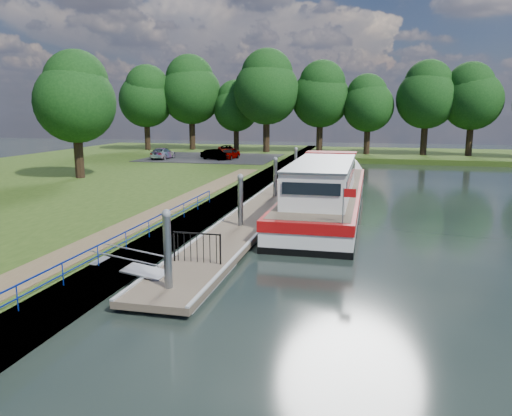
% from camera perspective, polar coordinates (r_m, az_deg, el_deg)
% --- Properties ---
extents(ground, '(160.00, 160.00, 0.00)m').
position_cam_1_polar(ground, '(16.94, -9.22, -9.65)').
color(ground, black).
rests_on(ground, ground).
extents(riverbank, '(32.00, 90.00, 0.78)m').
position_cam_1_polar(riverbank, '(38.61, -25.85, 1.69)').
color(riverbank, '#284012').
rests_on(riverbank, ground).
extents(bank_edge, '(1.10, 90.00, 0.78)m').
position_cam_1_polar(bank_edge, '(31.37, -3.25, 0.86)').
color(bank_edge, '#473D2D').
rests_on(bank_edge, ground).
extents(far_bank, '(60.00, 18.00, 0.60)m').
position_cam_1_polar(far_bank, '(67.12, 18.10, 5.73)').
color(far_bank, '#284012').
rests_on(far_bank, ground).
extents(footpath, '(1.60, 40.00, 0.05)m').
position_cam_1_polar(footpath, '(25.48, -11.68, -0.81)').
color(footpath, brown).
rests_on(footpath, riverbank).
extents(carpark, '(14.00, 12.00, 0.06)m').
position_cam_1_polar(carpark, '(55.58, -5.00, 5.75)').
color(carpark, black).
rests_on(carpark, riverbank).
extents(blue_fence, '(0.04, 18.04, 0.72)m').
position_cam_1_polar(blue_fence, '(20.27, -13.36, -2.46)').
color(blue_fence, '#0C2DBF').
rests_on(blue_fence, riverbank).
extents(pontoon, '(2.50, 30.00, 0.56)m').
position_cam_1_polar(pontoon, '(28.88, 0.51, -0.43)').
color(pontoon, brown).
rests_on(pontoon, ground).
extents(mooring_piles, '(0.30, 27.30, 3.55)m').
position_cam_1_polar(mooring_piles, '(28.68, 0.51, 1.71)').
color(mooring_piles, gray).
rests_on(mooring_piles, ground).
extents(gangway, '(2.58, 1.00, 0.92)m').
position_cam_1_polar(gangway, '(17.91, -14.20, -6.58)').
color(gangway, '#A5A8AD').
rests_on(gangway, ground).
extents(gate_panel, '(1.85, 0.05, 1.15)m').
position_cam_1_polar(gate_panel, '(18.54, -6.77, -4.02)').
color(gate_panel, black).
rests_on(gate_panel, ground).
extents(barge, '(4.36, 21.15, 4.78)m').
position_cam_1_polar(barge, '(30.68, 8.13, 1.86)').
color(barge, black).
rests_on(barge, ground).
extents(horizon_trees, '(54.38, 10.03, 12.87)m').
position_cam_1_polar(horizon_trees, '(63.80, 6.22, 12.84)').
color(horizon_trees, '#332316').
rests_on(horizon_trees, ground).
extents(bank_tree_a, '(6.12, 6.12, 9.72)m').
position_cam_1_polar(bank_tree_a, '(41.17, -19.92, 11.94)').
color(bank_tree_a, '#332316').
rests_on(bank_tree_a, riverbank).
extents(car_a, '(1.69, 3.48, 1.15)m').
position_cam_1_polar(car_a, '(53.59, -3.03, 6.23)').
color(car_a, '#999999').
rests_on(car_a, carpark).
extents(car_b, '(3.42, 2.33, 1.07)m').
position_cam_1_polar(car_b, '(53.07, -4.70, 6.11)').
color(car_b, '#999999').
rests_on(car_b, carpark).
extents(car_c, '(1.64, 4.01, 1.16)m').
position_cam_1_polar(car_c, '(54.85, -10.62, 6.17)').
color(car_c, '#999999').
rests_on(car_c, carpark).
extents(car_d, '(3.26, 4.28, 1.08)m').
position_cam_1_polar(car_d, '(58.86, -3.30, 6.63)').
color(car_d, '#999999').
rests_on(car_d, carpark).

